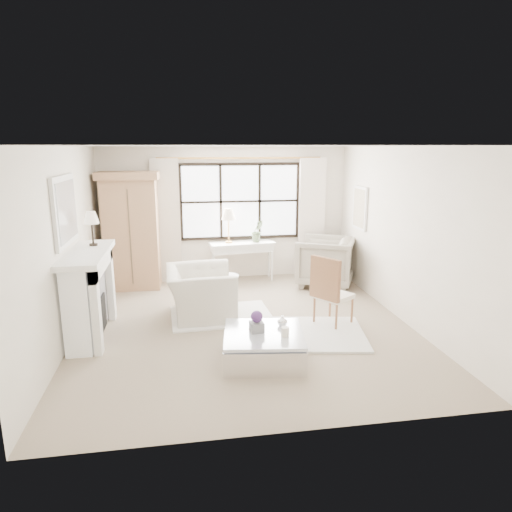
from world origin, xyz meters
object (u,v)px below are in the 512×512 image
object	(u,v)px
club_armchair	(201,292)
coffee_table	(264,347)
console_table	(242,261)
armoire	(131,230)

from	to	relation	value
club_armchair	coffee_table	bearing A→B (deg)	-159.31
console_table	coffee_table	bearing A→B (deg)	-100.06
armoire	club_armchair	bearing A→B (deg)	-53.97
console_table	coffee_table	distance (m)	3.65
armoire	coffee_table	distance (m)	4.12
console_table	club_armchair	xyz separation A→B (m)	(-0.94, -1.90, -0.01)
armoire	console_table	bearing A→B (deg)	5.10
console_table	club_armchair	world-z (taller)	console_table
console_table	coffee_table	size ratio (longest dim) A/B	1.20
club_armchair	console_table	bearing A→B (deg)	-28.13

